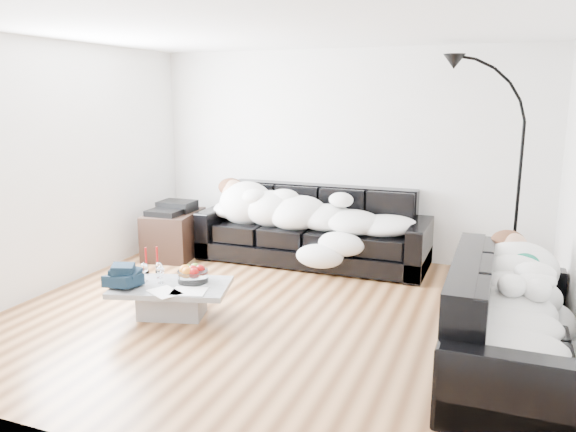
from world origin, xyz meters
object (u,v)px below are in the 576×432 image
(sofa_back, at_px, (313,226))
(wine_glass_a, at_px, (159,270))
(floor_lamp, at_px, (519,186))
(candle_left, at_px, (146,261))
(wine_glass_b, at_px, (144,272))
(candle_right, at_px, (157,260))
(sleeper_right, at_px, (514,290))
(fruit_bowl, at_px, (193,273))
(av_cabinet, at_px, (174,234))
(wine_glass_c, at_px, (161,275))
(coffee_table, at_px, (172,300))
(sofa_right, at_px, (511,318))
(shoes, at_px, (485,322))
(stereo, at_px, (173,207))
(sleeper_back, at_px, (312,211))

(sofa_back, bearing_deg, wine_glass_a, -113.32)
(floor_lamp, bearing_deg, candle_left, -144.24)
(wine_glass_b, relative_size, candle_right, 0.67)
(sleeper_right, relative_size, floor_lamp, 0.82)
(fruit_bowl, height_order, av_cabinet, av_cabinet)
(sofa_back, xyz_separation_m, wine_glass_c, (-0.77, -2.14, -0.06))
(fruit_bowl, bearing_deg, coffee_table, -135.77)
(sofa_right, distance_m, wine_glass_a, 3.16)
(coffee_table, height_order, candle_left, candle_left)
(sleeper_right, bearing_deg, shoes, 14.12)
(sofa_right, height_order, fruit_bowl, sofa_right)
(candle_right, relative_size, stereo, 0.60)
(sleeper_back, height_order, floor_lamp, floor_lamp)
(sofa_right, relative_size, coffee_table, 1.94)
(sofa_back, distance_m, sleeper_back, 0.21)
(floor_lamp, bearing_deg, stereo, -168.34)
(candle_right, bearing_deg, shoes, 9.71)
(sleeper_back, bearing_deg, fruit_bowl, -104.69)
(sofa_right, distance_m, wine_glass_b, 3.23)
(av_cabinet, bearing_deg, sleeper_back, 1.90)
(av_cabinet, bearing_deg, wine_glass_b, -75.00)
(sleeper_back, bearing_deg, candle_left, -119.65)
(candle_right, xyz_separation_m, floor_lamp, (3.29, 1.90, 0.64))
(sleeper_right, distance_m, fruit_bowl, 2.81)
(wine_glass_a, bearing_deg, shoes, 12.70)
(sofa_right, height_order, floor_lamp, floor_lamp)
(wine_glass_c, xyz_separation_m, shoes, (2.87, 0.79, -0.34))
(sofa_right, relative_size, floor_lamp, 0.95)
(sofa_right, distance_m, wine_glass_c, 3.06)
(wine_glass_a, xyz_separation_m, floor_lamp, (3.18, 2.05, 0.70))
(sofa_back, height_order, floor_lamp, floor_lamp)
(coffee_table, distance_m, av_cabinet, 2.05)
(sofa_back, height_order, wine_glass_a, sofa_back)
(sleeper_right, distance_m, candle_right, 3.29)
(stereo, relative_size, floor_lamp, 0.20)
(coffee_table, relative_size, wine_glass_b, 5.99)
(coffee_table, xyz_separation_m, shoes, (2.76, 0.79, -0.10))
(shoes, bearing_deg, floor_lamp, 110.43)
(sofa_right, distance_m, coffee_table, 2.96)
(shoes, bearing_deg, wine_glass_a, -138.17)
(sofa_back, bearing_deg, floor_lamp, 0.58)
(fruit_bowl, relative_size, floor_lamp, 0.13)
(wine_glass_b, bearing_deg, stereo, 114.56)
(fruit_bowl, distance_m, shoes, 2.71)
(sofa_right, height_order, wine_glass_c, sofa_right)
(sofa_right, relative_size, shoes, 4.24)
(sleeper_back, height_order, candle_left, sleeper_back)
(wine_glass_a, relative_size, wine_glass_b, 0.87)
(sleeper_right, bearing_deg, av_cabinet, 66.97)
(fruit_bowl, xyz_separation_m, wine_glass_b, (-0.43, -0.16, -0.00))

